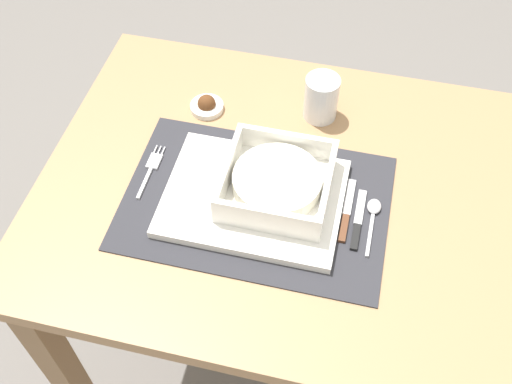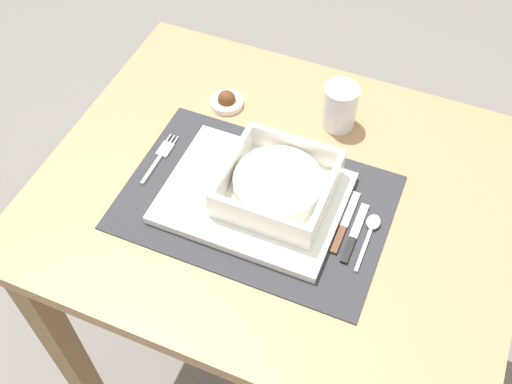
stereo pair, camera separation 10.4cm
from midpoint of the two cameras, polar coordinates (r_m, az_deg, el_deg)
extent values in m
plane|color=slate|center=(1.71, 3.24, -14.92)|extent=(6.00, 6.00, 0.00)
cube|color=#A37A51|center=(1.10, 4.90, -0.33)|extent=(0.85, 0.69, 0.03)
cube|color=olive|center=(1.39, -15.61, -13.68)|extent=(0.05, 0.05, 0.70)
cube|color=olive|center=(1.64, -4.82, 3.46)|extent=(0.05, 0.05, 0.70)
cube|color=olive|center=(1.56, 20.71, -4.70)|extent=(0.05, 0.05, 0.70)
cube|color=#2D2D33|center=(1.06, 2.80, -1.12)|extent=(0.46, 0.31, 0.00)
cube|color=white|center=(1.05, 2.60, -0.71)|extent=(0.31, 0.23, 0.02)
cube|color=white|center=(1.05, 4.86, -0.15)|extent=(0.18, 0.18, 0.01)
cube|color=white|center=(1.04, 0.55, 2.23)|extent=(0.01, 0.18, 0.05)
cube|color=white|center=(1.02, 9.49, -0.65)|extent=(0.01, 0.18, 0.05)
cube|color=white|center=(0.98, 3.28, -2.80)|extent=(0.16, 0.01, 0.05)
cube|color=white|center=(1.08, 6.48, 4.08)|extent=(0.16, 0.01, 0.05)
cylinder|color=silver|center=(1.03, 4.93, 0.52)|extent=(0.15, 0.15, 0.03)
cube|color=silver|center=(1.11, -7.15, 1.92)|extent=(0.01, 0.07, 0.00)
cube|color=silver|center=(1.14, -5.95, 3.81)|extent=(0.02, 0.04, 0.00)
cylinder|color=silver|center=(1.16, -5.69, 4.86)|extent=(0.00, 0.02, 0.00)
cylinder|color=silver|center=(1.15, -5.34, 4.75)|extent=(0.00, 0.02, 0.00)
cylinder|color=silver|center=(1.15, -5.00, 4.65)|extent=(0.00, 0.02, 0.00)
cube|color=silver|center=(1.02, 12.89, -5.55)|extent=(0.01, 0.09, 0.00)
ellipsoid|color=silver|center=(1.06, 13.72, -2.94)|extent=(0.02, 0.03, 0.01)
cube|color=black|center=(1.02, 11.53, -5.56)|extent=(0.01, 0.05, 0.01)
cube|color=silver|center=(1.06, 12.44, -2.85)|extent=(0.01, 0.07, 0.00)
cube|color=#59331E|center=(1.03, 10.58, -4.62)|extent=(0.01, 0.06, 0.01)
cube|color=silver|center=(1.07, 11.58, -1.79)|extent=(0.01, 0.08, 0.00)
cylinder|color=white|center=(1.17, 10.39, 7.74)|extent=(0.07, 0.07, 0.09)
cylinder|color=gold|center=(1.18, 10.31, 7.32)|extent=(0.05, 0.05, 0.06)
cylinder|color=white|center=(1.22, -0.30, 8.24)|extent=(0.07, 0.07, 0.01)
sphere|color=#593319|center=(1.21, -0.31, 8.55)|extent=(0.04, 0.04, 0.04)
camera|label=1|loc=(0.05, -87.13, 3.70)|focal=42.74mm
camera|label=2|loc=(0.05, 92.87, -3.70)|focal=42.74mm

